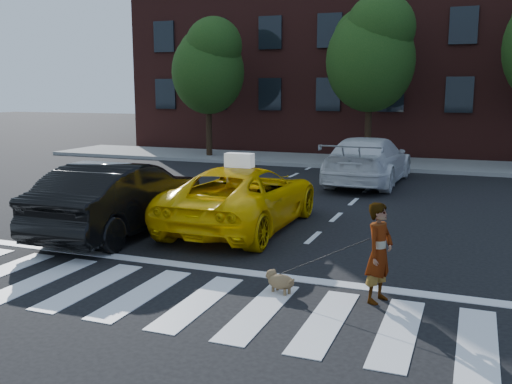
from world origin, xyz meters
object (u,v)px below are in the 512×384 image
woman (379,253)px  white_suv (368,160)px  tree_mid (372,50)px  tree_left (209,63)px  dog (279,281)px  taxi (243,197)px  black_sedan (121,197)px

woman → white_suv: bearing=30.2°
tree_mid → woman: tree_mid is taller
tree_left → tree_mid: bearing=-0.0°
white_suv → dog: 11.36m
taxi → black_sedan: black_sedan is taller
dog → black_sedan: bearing=176.1°
tree_left → dog: 18.95m
tree_left → black_sedan: bearing=-72.4°
taxi → black_sedan: 2.81m
woman → dog: bearing=116.5°
tree_mid → white_suv: size_ratio=1.26×
taxi → tree_left: bearing=-61.2°
black_sedan → white_suv: size_ratio=0.88×
black_sedan → dog: black_sedan is taller
tree_mid → black_sedan: tree_mid is taller
black_sedan → dog: 5.25m
tree_mid → dog: (1.48, -16.14, -4.65)m
tree_mid → white_suv: tree_mid is taller
tree_mid → black_sedan: bearing=-102.9°
woman → tree_mid: bearing=30.0°
tree_left → white_suv: 10.31m
taxi → white_suv: (1.62, 7.42, 0.08)m
taxi → woman: size_ratio=3.40×
white_suv → woman: (2.15, -11.13, -0.04)m
tree_mid → taxi: (-0.76, -12.23, -4.12)m
tree_left → dog: tree_left is taller
white_suv → dog: size_ratio=9.68×
dog → woman: bearing=31.0°
white_suv → dog: bearing=95.0°
woman → dog: size_ratio=2.66×
black_sedan → dog: size_ratio=8.52×
tree_left → dog: bearing=-60.9°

